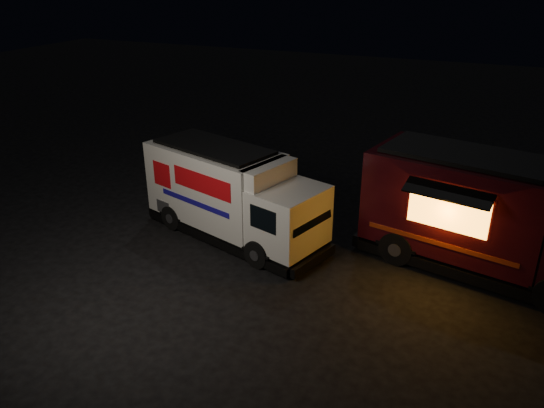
{
  "coord_description": "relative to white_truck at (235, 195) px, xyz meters",
  "views": [
    {
      "loc": [
        7.52,
        -12.04,
        8.02
      ],
      "look_at": [
        1.39,
        2.0,
        1.12
      ],
      "focal_mm": 35.0,
      "sensor_mm": 36.0,
      "label": 1
    }
  ],
  "objects": [
    {
      "name": "red_truck",
      "position": [
        7.49,
        1.05,
        0.22
      ],
      "size": [
        7.6,
        4.1,
        3.35
      ],
      "primitive_type": null,
      "rotation": [
        0.0,
        0.0,
        -0.21
      ],
      "color": "#3D0B10",
      "rests_on": "ground"
    },
    {
      "name": "ground",
      "position": [
        -0.33,
        -1.5,
        -1.45
      ],
      "size": [
        80.0,
        80.0,
        0.0
      ],
      "primitive_type": "plane",
      "color": "black",
      "rests_on": "ground"
    },
    {
      "name": "white_truck",
      "position": [
        0.0,
        0.0,
        0.0
      ],
      "size": [
        6.77,
        3.95,
        2.91
      ],
      "primitive_type": null,
      "rotation": [
        0.0,
        0.0,
        -0.29
      ],
      "color": "silver",
      "rests_on": "ground"
    }
  ]
}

